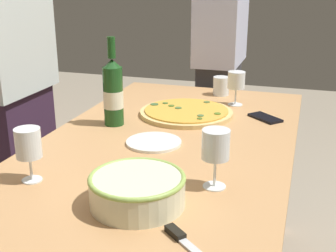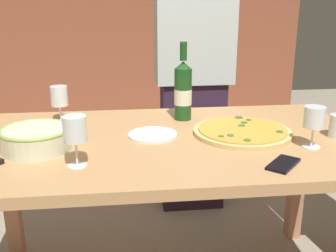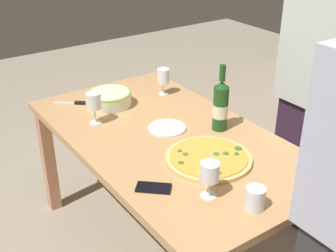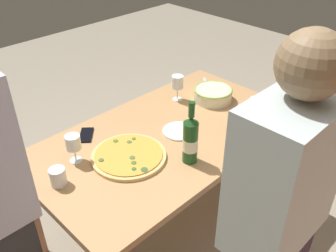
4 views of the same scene
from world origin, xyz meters
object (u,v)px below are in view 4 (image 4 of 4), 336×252
object	(u,v)px
wine_bottle	(190,139)
cell_phone	(86,135)
side_plate	(179,131)
wine_glass_near_pizza	(178,83)
dining_table	(168,146)
pizza	(129,156)
wine_glass_far_left	(73,143)
cup_amber	(58,177)
person_host	(274,229)
pizza_knife	(207,85)
serving_bowl	(213,94)
wine_glass_by_bottle	(255,106)

from	to	relation	value
wine_bottle	cell_phone	distance (m)	0.64
side_plate	wine_glass_near_pizza	bearing A→B (deg)	-134.41
dining_table	pizza	distance (m)	0.32
dining_table	cell_phone	world-z (taller)	cell_phone
wine_bottle	side_plate	distance (m)	0.30
wine_glass_far_left	cell_phone	xyz separation A→B (m)	(-0.17, -0.15, -0.11)
pizza	wine_glass_far_left	bearing A→B (deg)	-39.53
wine_glass_far_left	cell_phone	distance (m)	0.25
cup_amber	person_host	xyz separation A→B (m)	(-0.43, 0.91, 0.03)
cup_amber	pizza_knife	world-z (taller)	cup_amber
wine_bottle	wine_glass_far_left	distance (m)	0.59
wine_glass_near_pizza	wine_bottle	bearing A→B (deg)	49.45
wine_bottle	wine_glass_near_pizza	distance (m)	0.66
cup_amber	pizza_knife	xyz separation A→B (m)	(-1.30, -0.17, -0.04)
wine_glass_near_pizza	pizza_knife	world-z (taller)	wine_glass_near_pizza
pizza_knife	serving_bowl	bearing A→B (deg)	50.61
wine_glass_near_pizza	wine_glass_by_bottle	distance (m)	0.53
cup_amber	side_plate	size ratio (longest dim) A/B	0.46
side_plate	pizza_knife	world-z (taller)	pizza_knife
pizza	dining_table	bearing A→B (deg)	-177.39
dining_table	wine_glass_far_left	bearing A→B (deg)	-17.28
cup_amber	pizza_knife	distance (m)	1.32
dining_table	pizza_knife	size ratio (longest dim) A/B	10.33
wine_glass_near_pizza	person_host	size ratio (longest dim) A/B	0.11
side_plate	person_host	size ratio (longest dim) A/B	0.12
wine_glass_near_pizza	cell_phone	world-z (taller)	wine_glass_near_pizza
pizza	pizza_knife	bearing A→B (deg)	-165.04
dining_table	cell_phone	size ratio (longest dim) A/B	11.11
person_host	side_plate	bearing A→B (deg)	-4.36
serving_bowl	wine_bottle	xyz separation A→B (m)	(0.59, 0.33, 0.09)
side_plate	wine_bottle	bearing A→B (deg)	55.00
cup_amber	person_host	distance (m)	1.00
dining_table	side_plate	bearing A→B (deg)	148.89
pizza	wine_bottle	world-z (taller)	wine_bottle
wine_bottle	side_plate	world-z (taller)	wine_bottle
pizza	cell_phone	xyz separation A→B (m)	(0.04, -0.33, -0.01)
pizza_knife	side_plate	bearing A→B (deg)	25.43
cell_phone	pizza_knife	world-z (taller)	pizza_knife
pizza	wine_glass_far_left	world-z (taller)	wine_glass_far_left
pizza_knife	wine_glass_far_left	bearing A→B (deg)	3.70
pizza	pizza_knife	xyz separation A→B (m)	(-0.93, -0.25, -0.01)
serving_bowl	person_host	distance (m)	1.18
wine_glass_near_pizza	cup_amber	world-z (taller)	wine_glass_near_pizza
wine_bottle	person_host	xyz separation A→B (m)	(0.15, 0.59, -0.06)
dining_table	person_host	world-z (taller)	person_host
cell_phone	pizza_knife	size ratio (longest dim) A/B	0.93
dining_table	pizza_knife	bearing A→B (deg)	-159.42
cell_phone	person_host	bearing A→B (deg)	137.18
side_plate	person_host	bearing A→B (deg)	69.18
wine_glass_far_left	side_plate	xyz separation A→B (m)	(-0.58, 0.20, -0.11)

